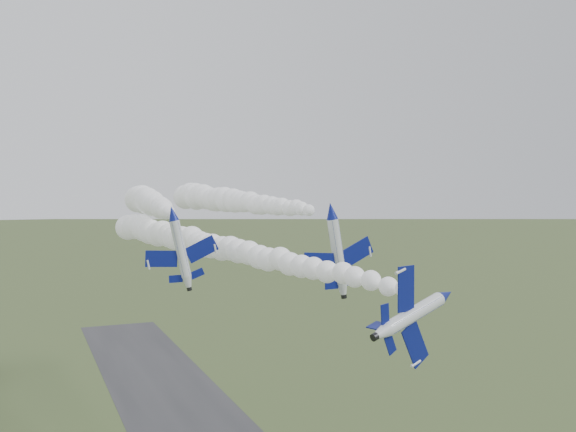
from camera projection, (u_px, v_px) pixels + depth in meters
name	position (u px, v px, depth m)	size (l,w,h in m)	color
jet_lead	(446.00, 295.00, 61.34)	(4.83, 11.32, 9.23)	silver
smoke_trail_jet_lead	(226.00, 248.00, 93.20)	(4.69, 74.61, 4.69)	white
jet_pair_left	(173.00, 213.00, 83.14)	(9.44, 11.46, 3.27)	silver
smoke_trail_jet_pair_left	(150.00, 203.00, 115.58)	(5.87, 63.63, 5.87)	white
jet_pair_right	(332.00, 211.00, 91.86)	(11.83, 14.28, 3.91)	silver
smoke_trail_jet_pair_right	(234.00, 201.00, 124.44)	(5.74, 66.45, 5.74)	white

